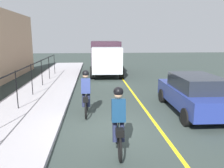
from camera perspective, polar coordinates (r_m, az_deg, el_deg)
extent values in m
plane|color=#2D3834|center=(7.80, 0.13, -11.41)|extent=(80.00, 80.00, 0.00)
cube|color=yellow|center=(8.09, 11.70, -10.78)|extent=(36.00, 0.12, 0.01)
cube|color=#A29FA5|center=(8.23, -24.63, -10.71)|extent=(40.00, 3.20, 0.15)
cylinder|color=black|center=(10.08, -23.12, -1.37)|extent=(0.04, 0.04, 1.60)
cylinder|color=black|center=(12.29, -19.77, 1.09)|extent=(0.04, 0.04, 1.60)
cylinder|color=black|center=(14.55, -17.45, 2.78)|extent=(0.04, 0.04, 1.60)
cylinder|color=black|center=(16.84, -15.75, 4.02)|extent=(0.04, 0.04, 1.60)
cylinder|color=black|center=(19.15, -14.46, 4.96)|extent=(0.04, 0.04, 1.60)
cube|color=black|center=(8.85, -25.83, 1.66)|extent=(21.22, 0.04, 0.04)
torus|color=black|center=(9.68, -6.40, -4.78)|extent=(0.66, 0.07, 0.66)
torus|color=black|center=(8.68, -6.68, -6.74)|extent=(0.66, 0.07, 0.66)
cube|color=black|center=(9.11, -6.57, -4.21)|extent=(0.93, 0.05, 0.24)
cylinder|color=black|center=(8.92, -6.63, -3.54)|extent=(0.03, 0.03, 0.35)
cube|color=navy|center=(8.86, -6.69, -0.49)|extent=(0.35, 0.37, 0.63)
sphere|color=tan|center=(8.83, -6.74, 2.24)|extent=(0.22, 0.22, 0.22)
sphere|color=black|center=(8.82, -6.75, 2.69)|extent=(0.26, 0.26, 0.26)
cylinder|color=#191E38|center=(8.97, -7.26, -3.81)|extent=(0.34, 0.13, 0.65)
cylinder|color=#191E38|center=(8.96, -5.98, -3.79)|extent=(0.34, 0.13, 0.65)
cube|color=black|center=(8.61, -6.73, -3.98)|extent=(0.24, 0.20, 0.18)
torus|color=black|center=(6.77, 1.09, -12.10)|extent=(0.66, 0.07, 0.66)
torus|color=black|center=(5.83, 2.04, -16.24)|extent=(0.66, 0.07, 0.66)
cube|color=black|center=(6.19, 1.53, -11.93)|extent=(0.93, 0.05, 0.24)
cylinder|color=black|center=(5.99, 1.68, -11.18)|extent=(0.03, 0.03, 0.35)
cube|color=navy|center=(5.87, 1.66, -6.72)|extent=(0.35, 0.37, 0.63)
sphere|color=tan|center=(5.80, 1.64, -2.63)|extent=(0.22, 0.22, 0.22)
sphere|color=black|center=(5.79, 1.64, -1.95)|extent=(0.26, 0.26, 0.26)
cylinder|color=#191E38|center=(6.03, 0.69, -11.54)|extent=(0.34, 0.13, 0.65)
cylinder|color=#191E38|center=(6.05, 2.61, -11.48)|extent=(0.34, 0.13, 0.65)
cube|color=black|center=(5.69, 2.01, -12.26)|extent=(0.24, 0.20, 0.18)
cube|color=navy|center=(9.93, 19.94, -2.97)|extent=(4.44, 1.91, 0.70)
cube|color=#1E232D|center=(9.62, 20.67, 0.37)|extent=(2.50, 1.64, 0.56)
cylinder|color=black|center=(11.10, 12.74, -2.93)|extent=(0.65, 0.24, 0.64)
cylinder|color=black|center=(11.68, 20.79, -2.68)|extent=(0.65, 0.24, 0.64)
cylinder|color=black|center=(8.39, 18.43, -8.01)|extent=(0.65, 0.24, 0.64)
cube|color=#301C28|center=(20.15, -1.73, 7.57)|extent=(4.81, 2.50, 2.30)
cube|color=silver|center=(16.76, -1.31, 6.07)|extent=(1.87, 2.25, 1.90)
cylinder|color=black|center=(17.10, 2.44, 2.96)|extent=(0.97, 0.32, 0.96)
cylinder|color=black|center=(17.01, -5.10, 2.88)|extent=(0.97, 0.32, 0.96)
cylinder|color=black|center=(21.38, 1.20, 4.72)|extent=(0.97, 0.32, 0.96)
cylinder|color=black|center=(21.31, -4.83, 4.65)|extent=(0.97, 0.32, 0.96)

